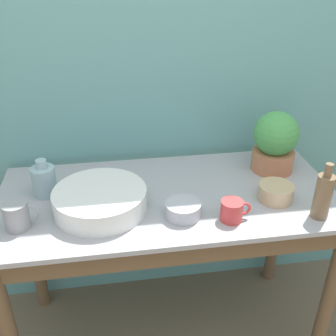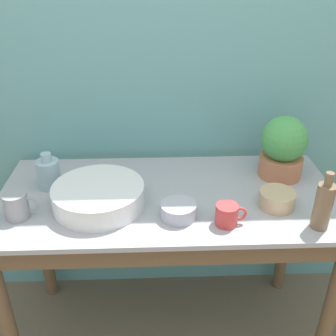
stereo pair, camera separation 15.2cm
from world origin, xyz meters
name	(u,v)px [view 1 (the left image)]	position (x,y,z in m)	size (l,w,h in m)	color
wall_back	(155,70)	(0.00, 0.70, 1.20)	(6.00, 0.05, 2.40)	#609E9E
counter_table	(169,229)	(0.00, 0.30, 0.64)	(1.36, 0.64, 0.80)	brown
potted_plant	(275,142)	(0.49, 0.46, 0.93)	(0.19, 0.19, 0.27)	#B7704C
bowl_wash_large	(100,200)	(-0.27, 0.26, 0.84)	(0.35, 0.35, 0.08)	silver
bottle_tall	(323,195)	(0.52, 0.09, 0.89)	(0.06, 0.06, 0.22)	brown
bottle_short	(44,180)	(-0.48, 0.40, 0.86)	(0.09, 0.09, 0.15)	#93B2BC
mug_grey	(17,216)	(-0.55, 0.19, 0.85)	(0.12, 0.09, 0.10)	gray
mug_red	(232,211)	(0.20, 0.12, 0.84)	(0.11, 0.08, 0.08)	#C63838
bowl_small_steel	(183,210)	(0.03, 0.17, 0.83)	(0.13, 0.13, 0.06)	#A8A8B2
bowl_small_tan	(276,192)	(0.41, 0.22, 0.83)	(0.14, 0.14, 0.06)	tan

